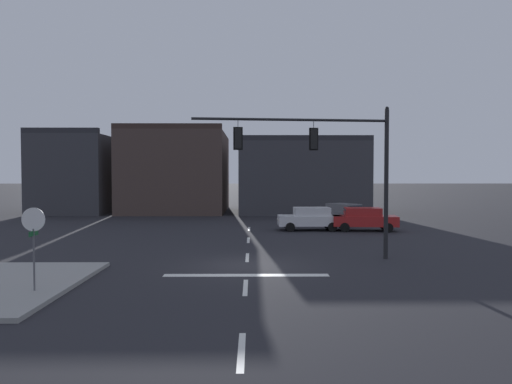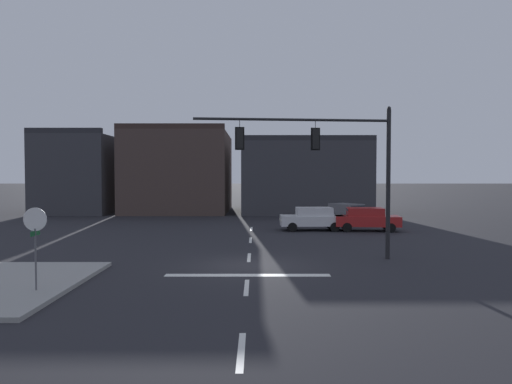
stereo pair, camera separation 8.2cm
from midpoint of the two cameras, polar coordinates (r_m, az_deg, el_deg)
ground_plane at (r=20.78m, az=-1.21°, el=-8.72°), size 400.00×400.00×0.00m
sidewalk_near_corner at (r=18.94m, az=-28.04°, el=-9.79°), size 5.00×8.00×0.15m
stop_bar_paint at (r=18.82m, az=-1.30°, el=-9.85°), size 6.40×0.50×0.01m
lane_centreline at (r=22.75m, az=-1.14°, el=-7.78°), size 0.16×26.40×0.01m
signal_mast_near_side at (r=22.12m, az=8.73°, el=4.32°), size 8.97×1.04×7.02m
stop_sign at (r=17.06m, az=-25.03°, el=-3.99°), size 0.76×0.64×2.83m
car_lot_nearside at (r=38.71m, az=10.20°, el=-2.48°), size 3.99×4.64×1.61m
car_lot_middle at (r=33.87m, az=6.38°, el=-3.10°), size 4.49×2.00×1.61m
car_lot_farside at (r=34.19m, az=12.65°, el=-3.09°), size 4.58×2.25×1.61m
building_row at (r=50.91m, az=-6.94°, el=2.02°), size 33.00×13.00×8.72m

